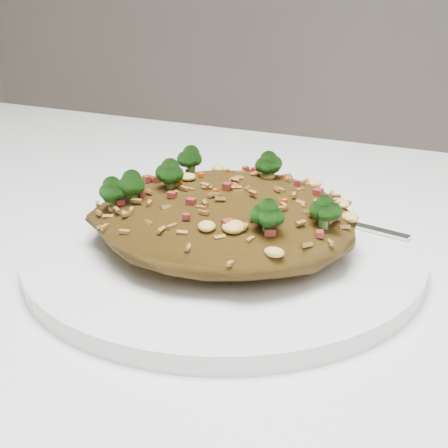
{
  "coord_description": "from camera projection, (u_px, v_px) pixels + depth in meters",
  "views": [
    {
      "loc": [
        0.3,
        -0.37,
        0.96
      ],
      "look_at": [
        0.12,
        0.03,
        0.78
      ],
      "focal_mm": 50.0,
      "sensor_mm": 36.0,
      "label": 1
    }
  ],
  "objects": [
    {
      "name": "plate",
      "position": [
        224.0,
        250.0,
        0.48
      ],
      "size": [
        0.3,
        0.3,
        0.01
      ],
      "primitive_type": "cylinder",
      "color": "white",
      "rests_on": "dining_table"
    },
    {
      "name": "fried_rice",
      "position": [
        223.0,
        208.0,
        0.47
      ],
      "size": [
        0.2,
        0.18,
        0.06
      ],
      "color": "brown",
      "rests_on": "plate"
    },
    {
      "name": "fork",
      "position": [
        324.0,
        217.0,
        0.52
      ],
      "size": [
        0.16,
        0.05,
        0.0
      ],
      "rotation": [
        0.0,
        0.0,
        -0.2
      ],
      "color": "silver",
      "rests_on": "plate"
    },
    {
      "name": "dining_table",
      "position": [
        87.0,
        340.0,
        0.54
      ],
      "size": [
        1.2,
        0.8,
        0.75
      ],
      "color": "white",
      "rests_on": "ground"
    }
  ]
}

